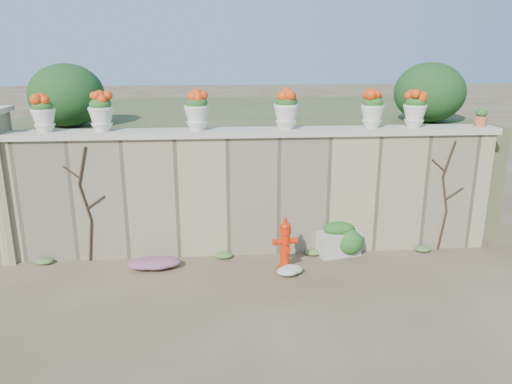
{
  "coord_description": "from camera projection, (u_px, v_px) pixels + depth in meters",
  "views": [
    {
      "loc": [
        -0.59,
        -6.15,
        3.39
      ],
      "look_at": [
        0.02,
        1.4,
        1.16
      ],
      "focal_mm": 35.0,
      "sensor_mm": 36.0,
      "label": 1
    }
  ],
  "objects": [
    {
      "name": "wall_cap",
      "position": [
        253.0,
        132.0,
        8.02
      ],
      "size": [
        8.1,
        0.52,
        0.1
      ],
      "primitive_type": "cube",
      "color": "beige",
      "rests_on": "stone_wall"
    },
    {
      "name": "raised_fill",
      "position": [
        242.0,
        155.0,
        11.38
      ],
      "size": [
        9.0,
        6.0,
        2.0
      ],
      "primitive_type": "cube",
      "color": "#384C23",
      "rests_on": "ground"
    },
    {
      "name": "planter_box",
      "position": [
        338.0,
        239.0,
        8.37
      ],
      "size": [
        0.75,
        0.54,
        0.57
      ],
      "rotation": [
        0.0,
        0.0,
        0.23
      ],
      "color": "beige",
      "rests_on": "ground"
    },
    {
      "name": "back_shrub_right",
      "position": [
        429.0,
        93.0,
        9.29
      ],
      "size": [
        1.3,
        1.3,
        1.1
      ],
      "primitive_type": "ellipsoid",
      "color": "#143814",
      "rests_on": "raised_fill"
    },
    {
      "name": "green_shrub",
      "position": [
        353.0,
        241.0,
        8.26
      ],
      "size": [
        0.59,
        0.53,
        0.56
      ],
      "primitive_type": "ellipsoid",
      "color": "#1E5119",
      "rests_on": "ground"
    },
    {
      "name": "urn_pot_4",
      "position": [
        373.0,
        110.0,
        8.08
      ],
      "size": [
        0.38,
        0.38,
        0.6
      ],
      "color": "silver",
      "rests_on": "wall_cap"
    },
    {
      "name": "urn_pot_2",
      "position": [
        197.0,
        110.0,
        7.85
      ],
      "size": [
        0.4,
        0.4,
        0.63
      ],
      "color": "silver",
      "rests_on": "wall_cap"
    },
    {
      "name": "urn_pot_3",
      "position": [
        286.0,
        109.0,
        7.96
      ],
      "size": [
        0.4,
        0.4,
        0.63
      ],
      "color": "silver",
      "rests_on": "wall_cap"
    },
    {
      "name": "terracotta_pot",
      "position": [
        481.0,
        119.0,
        8.27
      ],
      "size": [
        0.23,
        0.23,
        0.28
      ],
      "color": "#C55B3C",
      "rests_on": "wall_cap"
    },
    {
      "name": "magenta_clump",
      "position": [
        155.0,
        262.0,
        7.87
      ],
      "size": [
        0.81,
        0.54,
        0.22
      ],
      "primitive_type": "ellipsoid",
      "color": "#B1238F",
      "rests_on": "ground"
    },
    {
      "name": "urn_pot_1",
      "position": [
        101.0,
        112.0,
        7.74
      ],
      "size": [
        0.39,
        0.39,
        0.61
      ],
      "color": "silver",
      "rests_on": "wall_cap"
    },
    {
      "name": "back_shrub_left",
      "position": [
        67.0,
        95.0,
        8.78
      ],
      "size": [
        1.3,
        1.3,
        1.1
      ],
      "primitive_type": "ellipsoid",
      "color": "#143814",
      "rests_on": "raised_fill"
    },
    {
      "name": "urn_pot_0",
      "position": [
        43.0,
        114.0,
        7.68
      ],
      "size": [
        0.37,
        0.37,
        0.58
      ],
      "color": "silver",
      "rests_on": "wall_cap"
    },
    {
      "name": "fire_hydrant",
      "position": [
        285.0,
        244.0,
        7.72
      ],
      "size": [
        0.38,
        0.27,
        0.87
      ],
      "rotation": [
        0.0,
        0.0,
        0.15
      ],
      "color": "red",
      "rests_on": "ground"
    },
    {
      "name": "vine_right",
      "position": [
        445.0,
        194.0,
        8.36
      ],
      "size": [
        0.6,
        0.04,
        1.91
      ],
      "color": "black",
      "rests_on": "ground"
    },
    {
      "name": "stone_wall",
      "position": [
        253.0,
        195.0,
        8.32
      ],
      "size": [
        8.0,
        0.4,
        2.0
      ],
      "primitive_type": "cube",
      "color": "#9A8C67",
      "rests_on": "ground"
    },
    {
      "name": "white_flowers",
      "position": [
        289.0,
        270.0,
        7.62
      ],
      "size": [
        0.5,
        0.4,
        0.18
      ],
      "primitive_type": "ellipsoid",
      "color": "white",
      "rests_on": "ground"
    },
    {
      "name": "vine_left",
      "position": [
        86.0,
        203.0,
        7.91
      ],
      "size": [
        0.6,
        0.04,
        1.91
      ],
      "color": "black",
      "rests_on": "ground"
    },
    {
      "name": "urn_pot_5",
      "position": [
        415.0,
        109.0,
        8.13
      ],
      "size": [
        0.38,
        0.38,
        0.59
      ],
      "color": "silver",
      "rests_on": "wall_cap"
    },
    {
      "name": "ground",
      "position": [
        263.0,
        301.0,
        6.88
      ],
      "size": [
        80.0,
        80.0,
        0.0
      ],
      "primitive_type": "plane",
      "color": "#4F3F27",
      "rests_on": "ground"
    }
  ]
}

